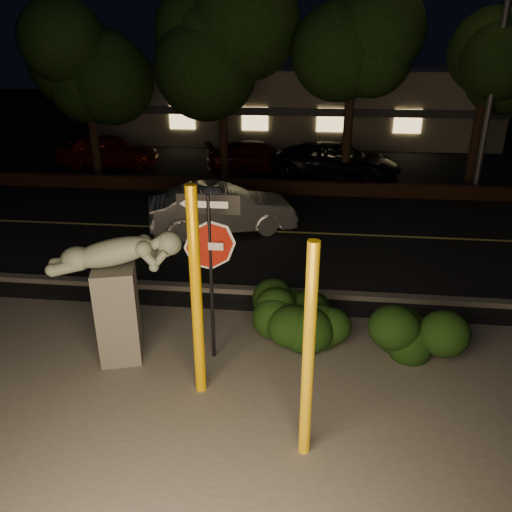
{
  "coord_description": "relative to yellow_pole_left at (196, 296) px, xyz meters",
  "views": [
    {
      "loc": [
        1.23,
        -7.31,
        5.32
      ],
      "look_at": [
        0.23,
        1.34,
        1.6
      ],
      "focal_mm": 35.0,
      "sensor_mm": 36.0,
      "label": 1
    }
  ],
  "objects": [
    {
      "name": "ground",
      "position": [
        0.46,
        10.69,
        -1.75
      ],
      "size": [
        90.0,
        90.0,
        0.0
      ],
      "primitive_type": "plane",
      "color": "black",
      "rests_on": "ground"
    },
    {
      "name": "patio",
      "position": [
        0.46,
        -0.31,
        -1.74
      ],
      "size": [
        14.0,
        6.0,
        0.02
      ],
      "primitive_type": "cube",
      "color": "#4C4944",
      "rests_on": "ground"
    },
    {
      "name": "road",
      "position": [
        0.46,
        7.69,
        -1.75
      ],
      "size": [
        80.0,
        8.0,
        0.01
      ],
      "primitive_type": "cube",
      "color": "black",
      "rests_on": "ground"
    },
    {
      "name": "lane_marking",
      "position": [
        0.46,
        7.69,
        -1.74
      ],
      "size": [
        80.0,
        0.12,
        0.0
      ],
      "primitive_type": "cube",
      "color": "#CAC451",
      "rests_on": "road"
    },
    {
      "name": "curb",
      "position": [
        0.46,
        3.59,
        -1.69
      ],
      "size": [
        80.0,
        0.25,
        0.12
      ],
      "primitive_type": "cube",
      "color": "#4C4944",
      "rests_on": "ground"
    },
    {
      "name": "brick_wall",
      "position": [
        0.46,
        11.99,
        -1.5
      ],
      "size": [
        40.0,
        0.35,
        0.5
      ],
      "primitive_type": "cube",
      "color": "#482517",
      "rests_on": "ground"
    },
    {
      "name": "parking_lot",
      "position": [
        0.46,
        17.69,
        -1.75
      ],
      "size": [
        40.0,
        12.0,
        0.01
      ],
      "primitive_type": "cube",
      "color": "black",
      "rests_on": "ground"
    },
    {
      "name": "building",
      "position": [
        0.46,
        25.68,
        0.25
      ],
      "size": [
        22.0,
        10.2,
        4.0
      ],
      "color": "#6D6657",
      "rests_on": "ground"
    },
    {
      "name": "tree_far_a",
      "position": [
        -7.54,
        13.69,
        3.59
      ],
      "size": [
        4.6,
        4.6,
        7.43
      ],
      "color": "black",
      "rests_on": "ground"
    },
    {
      "name": "tree_far_b",
      "position": [
        -2.04,
        13.89,
        4.3
      ],
      "size": [
        5.2,
        5.2,
        8.41
      ],
      "color": "black",
      "rests_on": "ground"
    },
    {
      "name": "tree_far_c",
      "position": [
        2.96,
        13.49,
        3.91
      ],
      "size": [
        4.8,
        4.8,
        7.84
      ],
      "color": "black",
      "rests_on": "ground"
    },
    {
      "name": "tree_far_d",
      "position": [
        7.96,
        13.99,
        3.66
      ],
      "size": [
        4.4,
        4.4,
        7.42
      ],
      "color": "black",
      "rests_on": "ground"
    },
    {
      "name": "yellow_pole_left",
      "position": [
        0.0,
        0.0,
        0.0
      ],
      "size": [
        0.18,
        0.18,
        3.51
      ],
      "primitive_type": "cylinder",
      "color": "#FFB300",
      "rests_on": "ground"
    },
    {
      "name": "yellow_pole_right",
      "position": [
        1.74,
        -1.17,
        -0.15
      ],
      "size": [
        0.16,
        0.16,
        3.2
      ],
      "primitive_type": "cylinder",
      "color": "yellow",
      "rests_on": "ground"
    },
    {
      "name": "signpost",
      "position": [
        0.03,
        0.96,
        0.45
      ],
      "size": [
        1.05,
        0.07,
        3.09
      ],
      "rotation": [
        0.0,
        0.0,
        0.01
      ],
      "color": "black",
      "rests_on": "ground"
    },
    {
      "name": "sculpture",
      "position": [
        -1.58,
        0.75,
        -0.27
      ],
      "size": [
        2.25,
        1.16,
        2.41
      ],
      "rotation": [
        0.0,
        0.0,
        0.28
      ],
      "color": "#4C4944",
      "rests_on": "ground"
    },
    {
      "name": "hedge_center",
      "position": [
        1.52,
        2.18,
        -1.21
      ],
      "size": [
        2.28,
        1.48,
        1.09
      ],
      "primitive_type": "ellipsoid",
      "rotation": [
        0.0,
        0.0,
        -0.25
      ],
      "color": "black",
      "rests_on": "ground"
    },
    {
      "name": "hedge_right",
      "position": [
        1.68,
        1.56,
        -1.14
      ],
      "size": [
        2.13,
        1.69,
        1.23
      ],
      "primitive_type": "ellipsoid",
      "rotation": [
        0.0,
        0.0,
        0.42
      ],
      "color": "black",
      "rests_on": "ground"
    },
    {
      "name": "hedge_far_right",
      "position": [
        3.75,
        1.47,
        -1.21
      ],
      "size": [
        1.75,
        1.29,
        1.1
      ],
      "primitive_type": "ellipsoid",
      "rotation": [
        0.0,
        0.0,
        0.21
      ],
      "color": "black",
      "rests_on": "ground"
    },
    {
      "name": "streetlight",
      "position": [
        7.63,
        12.81,
        4.73
      ],
      "size": [
        1.65,
        0.48,
        10.91
      ],
      "rotation": [
        0.0,
        0.0,
        -0.04
      ],
      "color": "#4E4E53",
      "rests_on": "ground"
    },
    {
      "name": "silver_sedan",
      "position": [
        -1.0,
        7.58,
        -1.03
      ],
      "size": [
        4.63,
        2.84,
        1.44
      ],
      "primitive_type": "imported",
      "rotation": [
        0.0,
        0.0,
        1.9
      ],
      "color": "#BABBBF",
      "rests_on": "ground"
    },
    {
      "name": "parked_car_red",
      "position": [
        -7.7,
        15.39,
        -0.98
      ],
      "size": [
        4.65,
        2.16,
        1.54
      ],
      "primitive_type": "imported",
      "rotation": [
        0.0,
        0.0,
        1.65
      ],
      "color": "#651206",
      "rests_on": "ground"
    },
    {
      "name": "parked_car_darkred",
      "position": [
        -0.72,
        15.33,
        -1.07
      ],
      "size": [
        5.05,
        3.3,
        1.36
      ],
      "primitive_type": "imported",
      "rotation": [
        0.0,
        0.0,
        1.9
      ],
      "color": "#3B070C",
      "rests_on": "ground"
    },
    {
      "name": "parked_car_dark",
      "position": [
        2.64,
        14.51,
        -1.01
      ],
      "size": [
        5.79,
        3.78,
        1.48
      ],
      "primitive_type": "imported",
      "rotation": [
        0.0,
        0.0,
        1.3
      ],
      "color": "black",
      "rests_on": "ground"
    }
  ]
}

